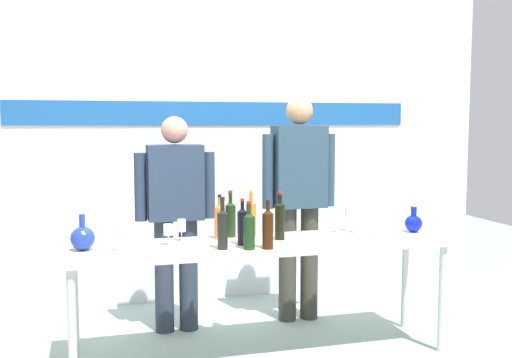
{
  "coord_description": "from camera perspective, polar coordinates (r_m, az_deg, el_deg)",
  "views": [
    {
      "loc": [
        -1.06,
        -3.7,
        1.57
      ],
      "look_at": [
        0.0,
        0.15,
        1.18
      ],
      "focal_mm": 41.56,
      "sensor_mm": 36.0,
      "label": 1
    }
  ],
  "objects": [
    {
      "name": "wine_glass_right_2",
      "position": [
        4.26,
        9.86,
        -3.86
      ],
      "size": [
        0.07,
        0.07,
        0.14
      ],
      "color": "white",
      "rests_on": "display_table"
    },
    {
      "name": "wine_bottle_5",
      "position": [
        3.7,
        1.15,
        -4.72
      ],
      "size": [
        0.07,
        0.07,
        0.31
      ],
      "color": "#371806",
      "rests_on": "display_table"
    },
    {
      "name": "back_wall",
      "position": [
        5.25,
        -3.74,
        4.78
      ],
      "size": [
        5.03,
        0.11,
        3.0
      ],
      "color": "white",
      "rests_on": "ground"
    },
    {
      "name": "decanter_blue_left",
      "position": [
        3.82,
        -16.35,
        -5.46
      ],
      "size": [
        0.15,
        0.15,
        0.23
      ],
      "color": "#1E39A1",
      "rests_on": "display_table"
    },
    {
      "name": "wine_bottle_6",
      "position": [
        4.08,
        -2.47,
        -3.75
      ],
      "size": [
        0.07,
        0.07,
        0.32
      ],
      "color": "black",
      "rests_on": "display_table"
    },
    {
      "name": "wine_bottle_3",
      "position": [
        4.11,
        -0.48,
        -3.66
      ],
      "size": [
        0.07,
        0.07,
        0.32
      ],
      "color": "orange",
      "rests_on": "display_table"
    },
    {
      "name": "presenter_left",
      "position": [
        4.43,
        -7.76,
        -2.99
      ],
      "size": [
        0.59,
        0.22,
        1.61
      ],
      "color": "#293240",
      "rests_on": "ground"
    },
    {
      "name": "wine_bottle_1",
      "position": [
        3.68,
        -0.66,
        -4.86
      ],
      "size": [
        0.07,
        0.07,
        0.3
      ],
      "color": "#163617",
      "rests_on": "display_table"
    },
    {
      "name": "ground_plane",
      "position": [
        4.16,
        0.57,
        -16.62
      ],
      "size": [
        10.0,
        10.0,
        0.0
      ],
      "primitive_type": "plane",
      "color": "#94AAA0"
    },
    {
      "name": "wine_glass_right_1",
      "position": [
        4.08,
        11.65,
        -4.38
      ],
      "size": [
        0.06,
        0.06,
        0.14
      ],
      "color": "white",
      "rests_on": "display_table"
    },
    {
      "name": "wine_glass_left_0",
      "position": [
        3.73,
        -13.21,
        -5.13
      ],
      "size": [
        0.06,
        0.06,
        0.15
      ],
      "color": "white",
      "rests_on": "display_table"
    },
    {
      "name": "wine_glass_left_1",
      "position": [
        3.97,
        -7.19,
        -4.5
      ],
      "size": [
        0.06,
        0.06,
        0.15
      ],
      "color": "white",
      "rests_on": "display_table"
    },
    {
      "name": "wine_bottle_2",
      "position": [
        3.69,
        -3.24,
        -4.68
      ],
      "size": [
        0.06,
        0.06,
        0.33
      ],
      "color": "black",
      "rests_on": "display_table"
    },
    {
      "name": "decanter_blue_right",
      "position": [
        4.41,
        14.91,
        -4.1
      ],
      "size": [
        0.12,
        0.12,
        0.18
      ],
      "color": "#0C1CB9",
      "rests_on": "display_table"
    },
    {
      "name": "wine_glass_left_2",
      "position": [
        3.84,
        -8.46,
        -4.91
      ],
      "size": [
        0.06,
        0.06,
        0.14
      ],
      "color": "white",
      "rests_on": "display_table"
    },
    {
      "name": "presenter_right",
      "position": [
        4.64,
        4.15,
        -1.42
      ],
      "size": [
        0.59,
        0.22,
        1.76
      ],
      "color": "#38362D",
      "rests_on": "ground"
    },
    {
      "name": "display_table",
      "position": [
        3.94,
        0.58,
        -6.96
      ],
      "size": [
        2.53,
        0.6,
        0.78
      ],
      "color": "beige",
      "rests_on": "ground"
    },
    {
      "name": "wine_glass_right_0",
      "position": [
        4.35,
        9.01,
        -3.38
      ],
      "size": [
        0.07,
        0.07,
        0.17
      ],
      "color": "white",
      "rests_on": "display_table"
    },
    {
      "name": "wine_bottle_4",
      "position": [
        3.99,
        2.31,
        -3.86
      ],
      "size": [
        0.07,
        0.07,
        0.32
      ],
      "color": "black",
      "rests_on": "display_table"
    },
    {
      "name": "wine_bottle_7",
      "position": [
        4.02,
        -3.52,
        -3.99
      ],
      "size": [
        0.07,
        0.07,
        0.3
      ],
      "color": "orange",
      "rests_on": "display_table"
    },
    {
      "name": "wine_glass_right_3",
      "position": [
        4.27,
        8.05,
        -3.8
      ],
      "size": [
        0.06,
        0.06,
        0.15
      ],
      "color": "white",
      "rests_on": "display_table"
    },
    {
      "name": "wine_bottle_0",
      "position": [
        3.82,
        -1.32,
        -4.46
      ],
      "size": [
        0.07,
        0.07,
        0.3
      ],
      "color": "black",
      "rests_on": "display_table"
    }
  ]
}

